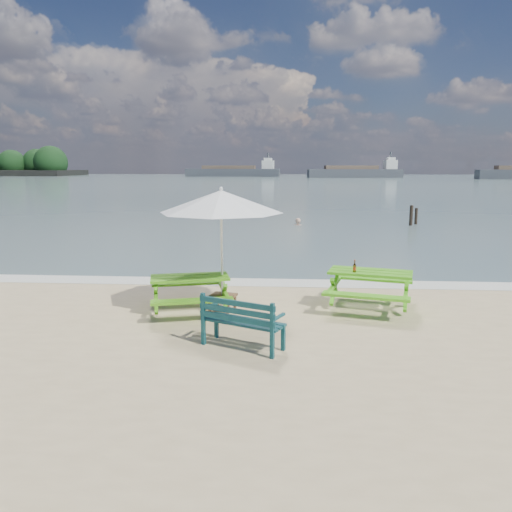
# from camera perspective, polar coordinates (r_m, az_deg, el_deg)

# --- Properties ---
(sea) EXTENTS (300.00, 300.00, 0.00)m
(sea) POSITION_cam_1_polar(r_m,az_deg,el_deg) (93.12, 3.81, 8.44)
(sea) COLOR slate
(sea) RESTS_ON ground
(foam_strip) EXTENTS (22.00, 0.90, 0.01)m
(foam_strip) POSITION_cam_1_polar(r_m,az_deg,el_deg) (13.03, 2.43, -3.06)
(foam_strip) COLOR silver
(foam_strip) RESTS_ON ground
(picnic_table_left) EXTENTS (1.99, 2.12, 0.76)m
(picnic_table_left) POSITION_cam_1_polar(r_m,az_deg,el_deg) (10.49, -7.52, -4.43)
(picnic_table_left) COLOR #4A9716
(picnic_table_left) RESTS_ON ground
(picnic_table_right) EXTENTS (2.13, 2.27, 0.82)m
(picnic_table_right) POSITION_cam_1_polar(r_m,az_deg,el_deg) (10.92, 12.85, -3.87)
(picnic_table_right) COLOR #4DAB19
(picnic_table_right) RESTS_ON ground
(park_bench) EXTENTS (1.47, 1.01, 0.87)m
(park_bench) POSITION_cam_1_polar(r_m,az_deg,el_deg) (8.45, -1.51, -8.69)
(park_bench) COLOR #0E373D
(park_bench) RESTS_ON ground
(side_table) EXTENTS (0.62, 0.62, 0.33)m
(side_table) POSITION_cam_1_polar(r_m,az_deg,el_deg) (10.60, -3.86, -5.29)
(side_table) COLOR brown
(side_table) RESTS_ON ground
(patio_umbrella) EXTENTS (3.09, 3.09, 2.53)m
(patio_umbrella) POSITION_cam_1_polar(r_m,az_deg,el_deg) (10.24, -4.00, 6.22)
(patio_umbrella) COLOR silver
(patio_umbrella) RESTS_ON ground
(beer_bottle) EXTENTS (0.07, 0.07, 0.26)m
(beer_bottle) POSITION_cam_1_polar(r_m,az_deg,el_deg) (10.62, 11.19, -1.37)
(beer_bottle) COLOR #945815
(beer_bottle) RESTS_ON picnic_table_right
(swimmer) EXTENTS (0.69, 0.56, 1.66)m
(swimmer) POSITION_cam_1_polar(r_m,az_deg,el_deg) (25.85, 4.79, 2.53)
(swimmer) COLOR tan
(swimmer) RESTS_ON ground
(mooring_pilings) EXTENTS (0.56, 0.76, 1.23)m
(mooring_pilings) POSITION_cam_1_polar(r_m,az_deg,el_deg) (26.86, 17.51, 4.20)
(mooring_pilings) COLOR black
(mooring_pilings) RESTS_ON ground
(cargo_ships) EXTENTS (152.14, 26.85, 4.40)m
(cargo_ships) POSITION_cam_1_polar(r_m,az_deg,el_deg) (138.44, 26.34, 8.50)
(cargo_ships) COLOR #393D43
(cargo_ships) RESTS_ON ground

